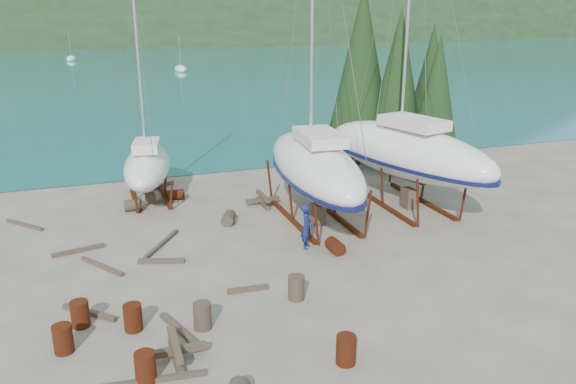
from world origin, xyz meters
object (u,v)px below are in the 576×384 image
object	(u,v)px
large_sailboat_near	(315,165)
small_sailboat_shore	(147,165)
large_sailboat_far	(406,151)
worker	(307,226)

from	to	relation	value
large_sailboat_near	small_sailboat_shore	size ratio (longest dim) A/B	1.46
large_sailboat_far	small_sailboat_shore	size ratio (longest dim) A/B	1.53
large_sailboat_near	worker	world-z (taller)	large_sailboat_near
large_sailboat_near	large_sailboat_far	xyz separation A→B (m)	(5.23, 0.56, 0.17)
small_sailboat_shore	large_sailboat_near	bearing A→B (deg)	-27.93
small_sailboat_shore	worker	xyz separation A→B (m)	(5.59, -8.82, -0.95)
small_sailboat_shore	worker	size ratio (longest dim) A/B	5.99
large_sailboat_near	small_sailboat_shore	bearing A→B (deg)	146.24
large_sailboat_far	worker	xyz separation A→B (m)	(-6.81, -3.61, -1.93)
large_sailboat_near	small_sailboat_shore	world-z (taller)	large_sailboat_near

